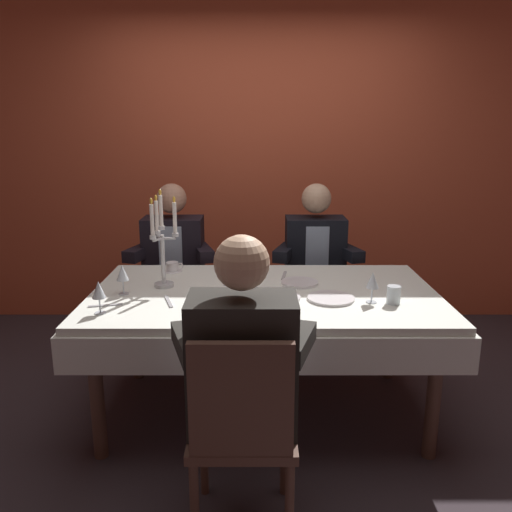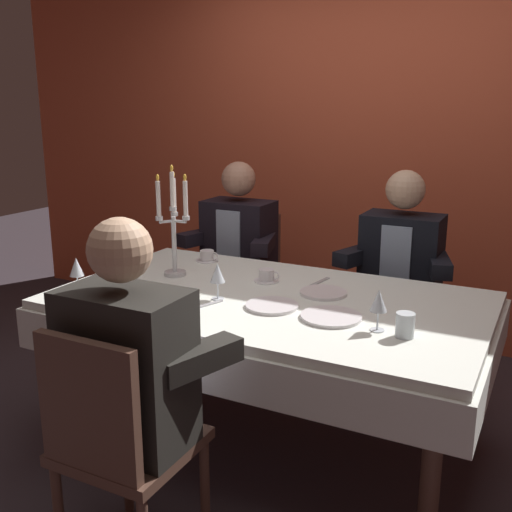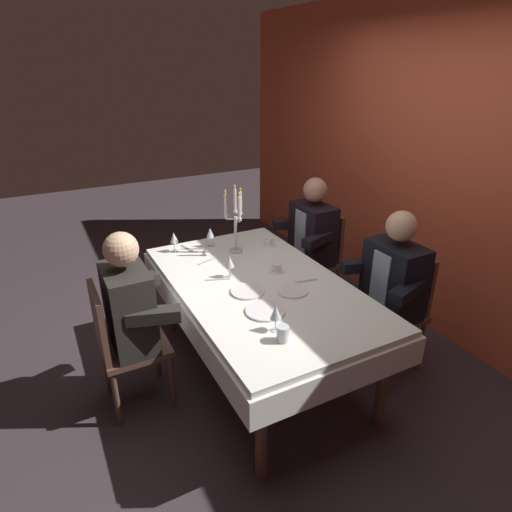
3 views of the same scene
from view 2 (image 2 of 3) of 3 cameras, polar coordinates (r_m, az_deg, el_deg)
name	(u,v)px [view 2 (image 2 of 3)]	position (r m, az deg, el deg)	size (l,w,h in m)	color
ground_plane	(268,442)	(3.03, 1.19, -17.25)	(12.00, 12.00, 0.00)	#382D33
back_wall	(379,139)	(4.14, 11.59, 10.83)	(6.00, 0.12, 2.70)	#CE5334
dining_table	(269,321)	(2.75, 1.25, -6.16)	(1.94, 1.14, 0.74)	white
candelabra	(174,228)	(3.00, -7.83, 2.68)	(0.15, 0.17, 0.55)	silver
dinner_plate_0	(272,306)	(2.56, 1.51, -4.74)	(0.23, 0.23, 0.01)	white
dinner_plate_1	(331,317)	(2.45, 7.14, -5.74)	(0.25, 0.25, 0.01)	white
dinner_plate_2	(323,293)	(2.75, 6.40, -3.48)	(0.22, 0.22, 0.01)	white
wine_glass_0	(77,268)	(2.85, -16.68, -1.12)	(0.07, 0.07, 0.16)	silver
wine_glass_1	(379,302)	(2.32, 11.56, -4.26)	(0.07, 0.07, 0.16)	silver
wine_glass_2	(218,274)	(2.64, -3.68, -1.70)	(0.07, 0.07, 0.16)	silver
wine_glass_3	(125,255)	(3.04, -12.30, 0.10)	(0.07, 0.07, 0.16)	silver
water_tumbler_0	(405,325)	(2.30, 13.97, -6.38)	(0.07, 0.07, 0.09)	silver
coffee_cup_0	(207,256)	(3.30, -4.65, -0.04)	(0.13, 0.12, 0.06)	white
coffee_cup_1	(267,276)	(2.92, 1.02, -1.92)	(0.13, 0.12, 0.06)	white
spoon_0	(207,305)	(2.59, -4.69, -4.65)	(0.17, 0.02, 0.01)	#B7B7BC
spoon_1	(93,285)	(2.96, -15.19, -2.71)	(0.17, 0.02, 0.01)	#B7B7BC
knife_2	(154,291)	(2.81, -9.64, -3.29)	(0.19, 0.02, 0.01)	#B7B7BC
spoon_3	(320,282)	(2.93, 6.06, -2.46)	(0.17, 0.02, 0.01)	#B7B7BC
seated_diner_0	(239,243)	(3.75, -1.58, 1.28)	(0.63, 0.48, 1.24)	brown
seated_diner_1	(126,367)	(2.07, -12.28, -10.30)	(0.63, 0.48, 1.24)	brown
seated_diner_2	(401,262)	(3.40, 13.62, -0.53)	(0.63, 0.48, 1.24)	brown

